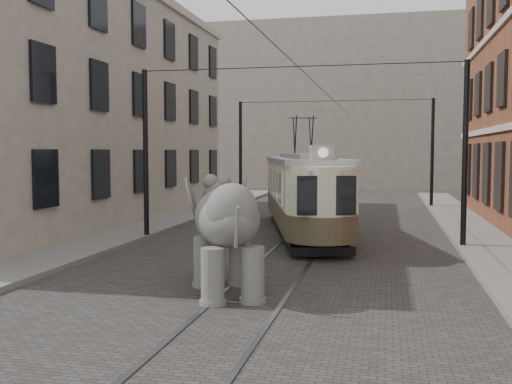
% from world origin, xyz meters
% --- Properties ---
extents(ground, '(120.00, 120.00, 0.00)m').
position_xyz_m(ground, '(0.00, 0.00, 0.00)').
color(ground, '#403D3B').
extents(tram_rails, '(1.54, 80.00, 0.02)m').
position_xyz_m(tram_rails, '(0.00, 0.00, 0.01)').
color(tram_rails, slate).
rests_on(tram_rails, ground).
extents(sidewalk_left, '(2.00, 60.00, 0.15)m').
position_xyz_m(sidewalk_left, '(-6.50, 0.00, 0.07)').
color(sidewalk_left, slate).
rests_on(sidewalk_left, ground).
extents(stucco_building, '(7.00, 24.00, 10.00)m').
position_xyz_m(stucco_building, '(-11.00, 10.00, 5.00)').
color(stucco_building, gray).
rests_on(stucco_building, ground).
extents(distant_block, '(28.00, 10.00, 14.00)m').
position_xyz_m(distant_block, '(0.00, 40.00, 7.00)').
color(distant_block, gray).
rests_on(distant_block, ground).
extents(catenary, '(11.00, 30.20, 6.00)m').
position_xyz_m(catenary, '(-0.20, 5.00, 3.00)').
color(catenary, black).
rests_on(catenary, ground).
extents(tram, '(4.97, 11.39, 4.43)m').
position_xyz_m(tram, '(-0.34, 8.64, 2.22)').
color(tram, '#EEE9C1').
rests_on(tram, ground).
extents(elephant, '(3.86, 4.85, 2.61)m').
position_xyz_m(elephant, '(-0.61, -1.34, 1.31)').
color(elephant, slate).
rests_on(elephant, ground).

